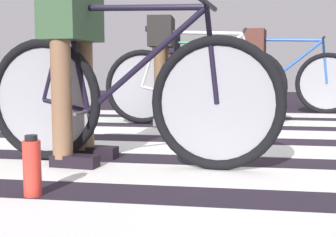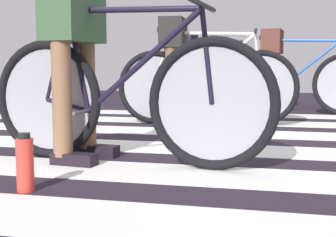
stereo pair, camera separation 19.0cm
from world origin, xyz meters
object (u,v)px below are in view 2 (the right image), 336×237
(bicycle_2_of_4, at_px, (206,85))
(water_bottle, at_px, (25,164))
(bicycle_4_of_4, at_px, (209,80))
(bicycle_3_of_4, at_px, (298,81))
(cyclist_2_of_4, at_px, (174,56))
(cyclist_3_of_4, at_px, (272,59))
(cyclist_1_of_4, at_px, (75,53))
(bicycle_1_of_4, at_px, (124,97))
(cyclist_4_of_4, at_px, (187,60))

(bicycle_2_of_4, xyz_separation_m, water_bottle, (-0.45, -2.52, -0.26))
(bicycle_4_of_4, xyz_separation_m, water_bottle, (-0.25, -4.28, -0.26))
(bicycle_2_of_4, xyz_separation_m, bicycle_4_of_4, (-0.20, 1.77, 0.00))
(water_bottle, bearing_deg, bicycle_3_of_4, 70.07)
(bicycle_4_of_4, bearing_deg, cyclist_2_of_4, -89.10)
(bicycle_3_of_4, bearing_deg, cyclist_3_of_4, -180.00)
(cyclist_2_of_4, height_order, water_bottle, cyclist_2_of_4)
(cyclist_1_of_4, distance_m, bicycle_3_of_4, 3.43)
(bicycle_1_of_4, bearing_deg, bicycle_2_of_4, 90.08)
(bicycle_2_of_4, distance_m, bicycle_4_of_4, 1.78)
(bicycle_2_of_4, distance_m, cyclist_2_of_4, 0.41)
(bicycle_1_of_4, distance_m, cyclist_1_of_4, 0.40)
(bicycle_2_of_4, relative_size, water_bottle, 6.60)
(cyclist_2_of_4, distance_m, cyclist_3_of_4, 1.63)
(cyclist_2_of_4, xyz_separation_m, water_bottle, (-0.14, -2.50, -0.53))
(bicycle_2_of_4, relative_size, cyclist_3_of_4, 1.74)
(bicycle_4_of_4, bearing_deg, cyclist_3_of_4, -24.09)
(cyclist_1_of_4, relative_size, cyclist_2_of_4, 0.96)
(bicycle_4_of_4, bearing_deg, cyclist_4_of_4, -180.00)
(bicycle_1_of_4, distance_m, cyclist_2_of_4, 1.87)
(bicycle_1_of_4, height_order, bicycle_2_of_4, same)
(bicycle_1_of_4, distance_m, bicycle_2_of_4, 1.87)
(cyclist_2_of_4, bearing_deg, bicycle_4_of_4, 83.54)
(bicycle_4_of_4, relative_size, cyclist_4_of_4, 1.71)
(cyclist_1_of_4, distance_m, cyclist_3_of_4, 3.34)
(cyclist_4_of_4, height_order, water_bottle, cyclist_4_of_4)
(water_bottle, bearing_deg, cyclist_3_of_4, 74.43)
(cyclist_2_of_4, xyz_separation_m, bicycle_4_of_4, (0.11, 1.78, -0.27))
(cyclist_2_of_4, bearing_deg, bicycle_2_of_4, 0.00)
(bicycle_2_of_4, bearing_deg, cyclist_2_of_4, -180.00)
(cyclist_4_of_4, bearing_deg, cyclist_1_of_4, -85.71)
(cyclist_2_of_4, distance_m, water_bottle, 2.56)
(bicycle_2_of_4, height_order, bicycle_3_of_4, same)
(cyclist_1_of_4, bearing_deg, water_bottle, -78.21)
(cyclist_2_of_4, bearing_deg, bicycle_3_of_4, 43.39)
(bicycle_1_of_4, height_order, bicycle_3_of_4, same)
(bicycle_1_of_4, xyz_separation_m, cyclist_2_of_4, (-0.10, 1.84, 0.27))
(cyclist_1_of_4, xyz_separation_m, cyclist_4_of_4, (0.00, 3.61, 0.02))
(cyclist_3_of_4, distance_m, cyclist_4_of_4, 1.22)
(cyclist_4_of_4, bearing_deg, bicycle_2_of_4, -69.67)
(bicycle_1_of_4, relative_size, bicycle_2_of_4, 1.00)
(cyclist_1_of_4, relative_size, cyclist_4_of_4, 0.96)
(cyclist_1_of_4, bearing_deg, bicycle_2_of_4, 80.65)
(bicycle_2_of_4, relative_size, bicycle_4_of_4, 1.00)
(cyclist_4_of_4, relative_size, water_bottle, 3.85)
(cyclist_2_of_4, relative_size, water_bottle, 3.87)
(cyclist_2_of_4, bearing_deg, cyclist_1_of_4, -99.51)
(bicycle_1_of_4, height_order, cyclist_4_of_4, cyclist_4_of_4)
(bicycle_1_of_4, xyz_separation_m, bicycle_4_of_4, (0.01, 3.63, 0.00))
(cyclist_1_of_4, bearing_deg, cyclist_4_of_4, 96.39)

